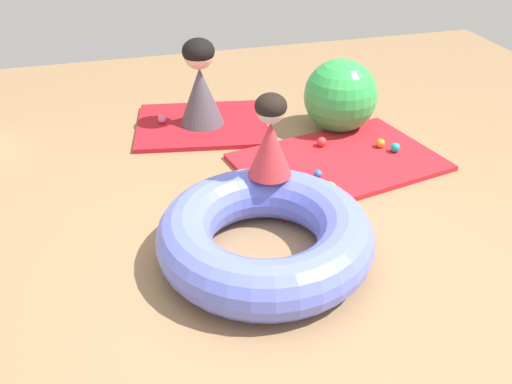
% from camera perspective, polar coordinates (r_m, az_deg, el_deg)
% --- Properties ---
extents(ground_plane, '(8.00, 8.00, 0.00)m').
position_cam_1_polar(ground_plane, '(3.34, 0.86, -7.10)').
color(ground_plane, '#93704C').
extents(gym_mat_center_rear, '(1.69, 1.29, 0.04)m').
position_cam_1_polar(gym_mat_center_rear, '(4.36, 8.53, 3.08)').
color(gym_mat_center_rear, red).
rests_on(gym_mat_center_rear, ground).
extents(gym_mat_far_left, '(1.28, 1.10, 0.04)m').
position_cam_1_polar(gym_mat_far_left, '(4.94, -5.56, 6.94)').
color(gym_mat_far_left, '#B21923').
rests_on(gym_mat_far_left, ground).
extents(inflatable_cushion, '(1.29, 1.29, 0.33)m').
position_cam_1_polar(inflatable_cushion, '(3.26, 0.93, -4.54)').
color(inflatable_cushion, '#6070E5').
rests_on(inflatable_cushion, ground).
extents(child_in_red, '(0.38, 0.38, 0.55)m').
position_cam_1_polar(child_in_red, '(3.41, 1.50, 5.76)').
color(child_in_red, red).
rests_on(child_in_red, inflatable_cushion).
extents(adult_seated, '(0.54, 0.54, 0.75)m').
position_cam_1_polar(adult_seated, '(4.79, -5.80, 11.11)').
color(adult_seated, '#4C4751').
rests_on(adult_seated, gym_mat_far_left).
extents(play_ball_orange, '(0.07, 0.07, 0.07)m').
position_cam_1_polar(play_ball_orange, '(4.58, 12.76, 4.95)').
color(play_ball_orange, orange).
rests_on(play_ball_orange, gym_mat_center_rear).
extents(play_ball_red, '(0.08, 0.08, 0.08)m').
position_cam_1_polar(play_ball_red, '(4.52, 6.81, 5.18)').
color(play_ball_red, red).
rests_on(play_ball_red, gym_mat_center_rear).
extents(play_ball_yellow, '(0.10, 0.10, 0.10)m').
position_cam_1_polar(play_ball_yellow, '(3.87, 7.62, 0.35)').
color(play_ball_yellow, yellow).
rests_on(play_ball_yellow, gym_mat_center_rear).
extents(play_ball_pink, '(0.08, 0.08, 0.08)m').
position_cam_1_polar(play_ball_pink, '(4.96, -9.69, 7.46)').
color(play_ball_pink, pink).
rests_on(play_ball_pink, gym_mat_far_left).
extents(play_ball_blue, '(0.06, 0.06, 0.06)m').
position_cam_1_polar(play_ball_blue, '(4.08, 6.42, 1.88)').
color(play_ball_blue, blue).
rests_on(play_ball_blue, gym_mat_center_rear).
extents(play_ball_green, '(0.07, 0.07, 0.07)m').
position_cam_1_polar(play_ball_green, '(3.97, 5.08, 1.19)').
color(play_ball_green, green).
rests_on(play_ball_green, gym_mat_center_rear).
extents(play_ball_teal, '(0.08, 0.08, 0.08)m').
position_cam_1_polar(play_ball_teal, '(4.54, 14.21, 4.47)').
color(play_ball_teal, teal).
rests_on(play_ball_teal, gym_mat_center_rear).
extents(exercise_ball_large, '(0.63, 0.63, 0.63)m').
position_cam_1_polar(exercise_ball_large, '(4.80, 8.72, 9.80)').
color(exercise_ball_large, green).
rests_on(exercise_ball_large, ground).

